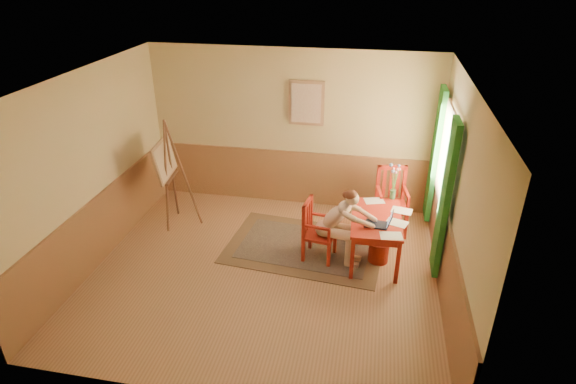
% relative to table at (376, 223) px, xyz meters
% --- Properties ---
extents(room, '(5.04, 4.54, 2.84)m').
position_rel_table_xyz_m(room, '(-1.55, -0.63, 0.77)').
color(room, tan).
rests_on(room, ground).
extents(wainscot, '(5.00, 4.50, 1.00)m').
position_rel_table_xyz_m(wainscot, '(-1.55, 0.17, -0.13)').
color(wainscot, tan).
rests_on(wainscot, room).
extents(window, '(0.12, 2.01, 2.20)m').
position_rel_table_xyz_m(window, '(0.87, 0.47, 0.71)').
color(window, white).
rests_on(window, room).
extents(wall_portrait, '(0.60, 0.05, 0.76)m').
position_rel_table_xyz_m(wall_portrait, '(-1.30, 1.58, 1.27)').
color(wall_portrait, tan).
rests_on(wall_portrait, room).
extents(rug, '(2.54, 1.82, 0.02)m').
position_rel_table_xyz_m(rug, '(-1.06, 0.11, -0.62)').
color(rug, '#8C7251').
rests_on(rug, room).
extents(table, '(0.76, 1.22, 0.72)m').
position_rel_table_xyz_m(table, '(0.00, 0.00, 0.00)').
color(table, red).
rests_on(table, room).
extents(chair_left, '(0.49, 0.48, 0.95)m').
position_rel_table_xyz_m(chair_left, '(-0.86, -0.12, -0.15)').
color(chair_left, red).
rests_on(chair_left, room).
extents(chair_back, '(0.56, 0.57, 1.10)m').
position_rel_table_xyz_m(chair_back, '(0.23, 0.90, -0.08)').
color(chair_back, red).
rests_on(chair_back, room).
extents(figure, '(0.92, 0.45, 1.21)m').
position_rel_table_xyz_m(figure, '(-0.52, -0.16, 0.04)').
color(figure, beige).
rests_on(figure, room).
extents(laptop, '(0.40, 0.26, 0.23)m').
position_rel_table_xyz_m(laptop, '(0.06, -0.22, 0.14)').
color(laptop, '#1E2338').
rests_on(laptop, table).
extents(papers, '(0.76, 1.26, 0.00)m').
position_rel_table_xyz_m(papers, '(0.20, 0.05, 0.09)').
color(papers, white).
rests_on(papers, table).
extents(vase, '(0.19, 0.28, 0.56)m').
position_rel_table_xyz_m(vase, '(0.22, 0.66, 0.35)').
color(vase, '#3F724C').
rests_on(vase, table).
extents(wastebasket, '(0.33, 0.33, 0.32)m').
position_rel_table_xyz_m(wastebasket, '(0.08, -0.05, -0.47)').
color(wastebasket, red).
rests_on(wastebasket, room).
extents(easel, '(0.65, 0.83, 1.85)m').
position_rel_table_xyz_m(easel, '(-3.41, 0.46, 0.46)').
color(easel, brown).
rests_on(easel, room).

